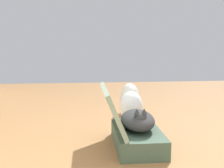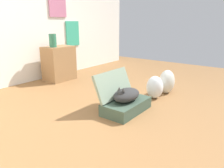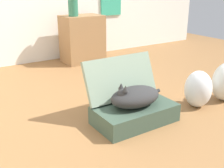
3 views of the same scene
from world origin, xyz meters
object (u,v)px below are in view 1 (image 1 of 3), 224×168
Objects in this scene: plastic_bag_clear at (130,99)px; cat at (138,120)px; suitcase_base at (137,138)px; plastic_bag_white at (131,107)px.

cat is at bearing 174.36° from plastic_bag_clear.
plastic_bag_clear is at bearing -5.65° from suitcase_base.
cat is 1.05m from plastic_bag_clear.
plastic_bag_white is 0.91× the size of plastic_bag_clear.
cat reaches higher than plastic_bag_white.
plastic_bag_white reaches higher than suitcase_base.
cat is 0.70m from plastic_bag_white.
plastic_bag_white is 0.36m from plastic_bag_clear.
suitcase_base is 1.76× the size of plastic_bag_clear.
cat is (-0.01, 0.00, 0.16)m from suitcase_base.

